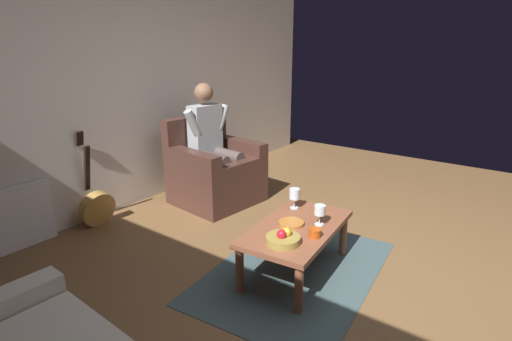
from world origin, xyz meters
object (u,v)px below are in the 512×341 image
object	(u,v)px
decorative_dish	(291,223)
wine_glass_far	(295,195)
wine_glass_near	(320,211)
person_seated	(213,140)
guitar	(96,205)
coffee_table	(296,233)
armchair	(215,173)
fruit_bowl	(283,238)
candle_jar	(315,233)

from	to	relation	value
decorative_dish	wine_glass_far	bearing A→B (deg)	-153.00
wine_glass_near	wine_glass_far	bearing A→B (deg)	-117.05
person_seated	guitar	world-z (taller)	person_seated
coffee_table	guitar	world-z (taller)	guitar
decorative_dish	coffee_table	bearing A→B (deg)	98.48
armchair	wine_glass_far	xyz separation A→B (m)	(0.46, 1.31, 0.18)
person_seated	fruit_bowl	bearing A→B (deg)	62.67
coffee_table	candle_jar	world-z (taller)	candle_jar
coffee_table	wine_glass_far	bearing A→B (deg)	-146.00
armchair	fruit_bowl	bearing A→B (deg)	62.58
coffee_table	person_seated	bearing A→B (deg)	-116.36
armchair	decorative_dish	world-z (taller)	armchair
wine_glass_far	person_seated	bearing A→B (deg)	-109.41
person_seated	wine_glass_near	bearing A→B (deg)	75.13
wine_glass_near	decorative_dish	size ratio (longest dim) A/B	0.83
person_seated	wine_glass_far	bearing A→B (deg)	76.69
wine_glass_near	decorative_dish	world-z (taller)	wine_glass_near
person_seated	fruit_bowl	size ratio (longest dim) A/B	5.46
candle_jar	armchair	bearing A→B (deg)	-115.95
guitar	candle_jar	world-z (taller)	guitar
fruit_bowl	candle_jar	size ratio (longest dim) A/B	2.67
guitar	wine_glass_far	xyz separation A→B (m)	(-0.70, 1.83, 0.31)
coffee_table	decorative_dish	xyz separation A→B (m)	(0.01, -0.04, 0.07)
person_seated	candle_jar	size ratio (longest dim) A/B	14.59
wine_glass_near	armchair	bearing A→B (deg)	-111.03
fruit_bowl	candle_jar	bearing A→B (deg)	147.19
guitar	decorative_dish	xyz separation A→B (m)	(-0.41, 1.97, 0.20)
wine_glass_near	guitar	bearing A→B (deg)	-75.98
wine_glass_far	fruit_bowl	world-z (taller)	wine_glass_far
coffee_table	fruit_bowl	size ratio (longest dim) A/B	4.34
coffee_table	wine_glass_far	world-z (taller)	wine_glass_far
guitar	wine_glass_far	world-z (taller)	guitar
decorative_dish	candle_jar	distance (m)	0.25
armchair	candle_jar	size ratio (longest dim) A/B	10.43
wine_glass_near	decorative_dish	distance (m)	0.24
wine_glass_near	decorative_dish	bearing A→B (deg)	-53.95
fruit_bowl	decorative_dish	xyz separation A→B (m)	(-0.28, -0.11, -0.02)
wine_glass_far	decorative_dish	distance (m)	0.34
candle_jar	fruit_bowl	bearing A→B (deg)	-32.81
armchair	fruit_bowl	distance (m)	1.88
fruit_bowl	candle_jar	distance (m)	0.25
coffee_table	wine_glass_far	distance (m)	0.38
fruit_bowl	guitar	bearing A→B (deg)	-86.51
person_seated	candle_jar	bearing A→B (deg)	70.22
person_seated	decorative_dish	distance (m)	1.68
guitar	wine_glass_near	distance (m)	2.23
person_seated	guitar	bearing A→B (deg)	-17.45
decorative_dish	candle_jar	world-z (taller)	candle_jar
person_seated	armchair	bearing A→B (deg)	90.00
armchair	wine_glass_far	world-z (taller)	armchair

